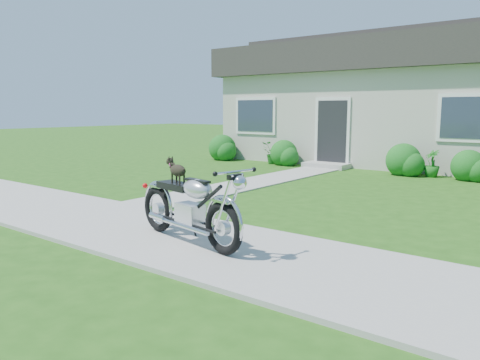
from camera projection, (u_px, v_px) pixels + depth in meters
name	position (u px, v px, depth m)	size (l,w,h in m)	color
ground	(150.00, 231.00, 7.02)	(80.00, 80.00, 0.00)	#235114
sidewalk	(150.00, 230.00, 7.02)	(24.00, 2.20, 0.04)	#9E9B93
walkway	(260.00, 181.00, 11.84)	(1.20, 8.00, 0.03)	#9E9B93
house	(412.00, 100.00, 16.11)	(12.60, 7.03, 4.50)	beige
shrub_row	(364.00, 158.00, 13.74)	(11.06, 1.00, 1.00)	#185D1B
potted_plant_left	(272.00, 153.00, 15.77)	(0.66, 0.57, 0.73)	#155016
potted_plant_right	(432.00, 163.00, 12.65)	(0.42, 0.42, 0.74)	#1D691C
motorcycle_with_dog	(190.00, 206.00, 6.22)	(2.21, 0.74, 1.11)	black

